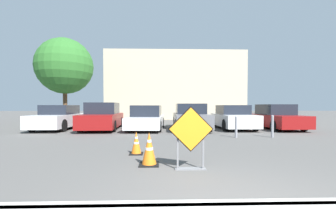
{
  "coord_description": "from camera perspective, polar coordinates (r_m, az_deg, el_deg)",
  "views": [
    {
      "loc": [
        -1.01,
        -2.86,
        1.4
      ],
      "look_at": [
        -0.56,
        11.21,
        1.0
      ],
      "focal_mm": 24.0,
      "sensor_mm": 36.0,
      "label": 1
    }
  ],
  "objects": [
    {
      "name": "ground_plane",
      "position": [
        12.98,
        2.66,
        -4.58
      ],
      "size": [
        96.0,
        96.0,
        0.0
      ],
      "primitive_type": "plane",
      "color": "#565451"
    },
    {
      "name": "road_closed_sign",
      "position": [
        4.93,
        5.79,
        -5.87
      ],
      "size": [
        0.99,
        0.2,
        1.39
      ],
      "color": "black",
      "rests_on": "ground_plane"
    },
    {
      "name": "parked_car_fourth",
      "position": [
        13.42,
        5.71,
        -1.36
      ],
      "size": [
        2.0,
        4.69,
        1.52
      ],
      "rotation": [
        0.0,
        0.0,
        3.12
      ],
      "color": "slate",
      "rests_on": "ground_plane"
    },
    {
      "name": "parked_car_second",
      "position": [
        13.86,
        -16.26,
        -1.28
      ],
      "size": [
        2.12,
        4.71,
        1.58
      ],
      "rotation": [
        0.0,
        0.0,
        3.19
      ],
      "color": "maroon",
      "rests_on": "ground_plane"
    },
    {
      "name": "traffic_cone_nearest",
      "position": [
        5.37,
        -4.82,
        -9.36
      ],
      "size": [
        0.46,
        0.46,
        0.78
      ],
      "color": "black",
      "rests_on": "ground_plane"
    },
    {
      "name": "parked_car_nearest",
      "position": [
        14.91,
        -25.8,
        -1.35
      ],
      "size": [
        1.85,
        4.57,
        1.43
      ],
      "rotation": [
        0.0,
        0.0,
        3.14
      ],
      "color": "silver",
      "rests_on": "ground_plane"
    },
    {
      "name": "building_facade_backdrop",
      "position": [
        24.97,
        1.7,
        6.45
      ],
      "size": [
        14.36,
        5.0,
        7.01
      ],
      "color": "beige",
      "rests_on": "ground_plane"
    },
    {
      "name": "bollard_nearest",
      "position": [
        10.29,
        16.92,
        -3.49
      ],
      "size": [
        0.12,
        0.12,
        0.94
      ],
      "color": "gray",
      "rests_on": "ground_plane"
    },
    {
      "name": "parked_car_sixth",
      "position": [
        15.11,
        25.65,
        -1.3
      ],
      "size": [
        1.98,
        4.43,
        1.48
      ],
      "rotation": [
        0.0,
        0.0,
        3.17
      ],
      "color": "maroon",
      "rests_on": "ground_plane"
    },
    {
      "name": "curb_lip",
      "position": [
        3.31,
        17.38,
        -22.14
      ],
      "size": [
        23.5,
        0.2,
        0.14
      ],
      "color": "beige",
      "rests_on": "ground_plane"
    },
    {
      "name": "parked_car_third",
      "position": [
        13.32,
        -5.47,
        -1.64
      ],
      "size": [
        2.12,
        4.54,
        1.42
      ],
      "rotation": [
        0.0,
        0.0,
        3.08
      ],
      "color": "white",
      "rests_on": "ground_plane"
    },
    {
      "name": "street_tree_behind_lot",
      "position": [
        19.62,
        -24.76,
        10.49
      ],
      "size": [
        4.31,
        4.31,
        6.64
      ],
      "color": "#513823",
      "rests_on": "ground_plane"
    },
    {
      "name": "parked_car_fifth",
      "position": [
        14.16,
        16.13,
        -1.42
      ],
      "size": [
        1.9,
        4.13,
        1.43
      ],
      "rotation": [
        0.0,
        0.0,
        3.15
      ],
      "color": "white",
      "rests_on": "ground_plane"
    },
    {
      "name": "bollard_second",
      "position": [
        10.91,
        24.99,
        -3.16
      ],
      "size": [
        0.12,
        0.12,
        0.99
      ],
      "color": "gray",
      "rests_on": "ground_plane"
    },
    {
      "name": "traffic_cone_second",
      "position": [
        6.6,
        -8.06,
        -7.86
      ],
      "size": [
        0.38,
        0.38,
        0.65
      ],
      "color": "black",
      "rests_on": "ground_plane"
    }
  ]
}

